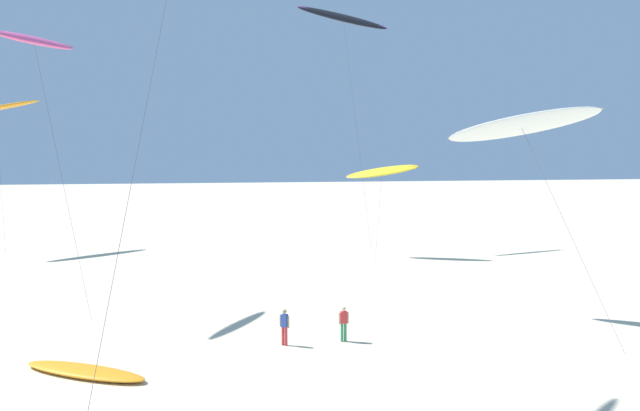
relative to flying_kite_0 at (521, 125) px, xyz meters
The scene contains 7 objects.
flying_kite_0 is the anchor object (origin of this frame).
flying_kite_1 27.17m from the flying_kite_0, 166.87° to the left, with size 5.28×6.12×15.64m.
flying_kite_2 21.05m from the flying_kite_0, 97.04° to the left, with size 6.04×5.27×7.98m.
flying_kite_3 29.78m from the flying_kite_0, 99.40° to the left, with size 8.84×5.14×21.93m.
grounded_kite_2 24.62m from the flying_kite_0, 164.13° to the right, with size 5.82×4.23×0.31m.
person_near_right 14.22m from the flying_kite_0, 163.23° to the right, with size 0.51×0.21×1.70m.
person_far_watcher 16.42m from the flying_kite_0, 165.86° to the right, with size 0.44×0.33×1.73m.
Camera 1 is at (-2.10, -8.51, 9.57)m, focal length 38.18 mm.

